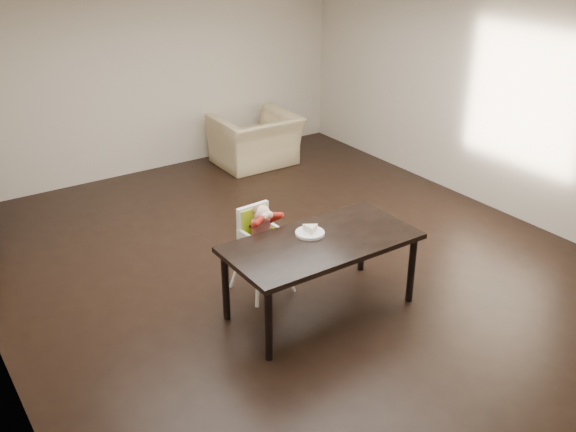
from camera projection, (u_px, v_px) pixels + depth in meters
name	position (u px, v px, depth m)	size (l,w,h in m)	color
ground	(290.00, 262.00, 7.04)	(7.00, 7.00, 0.00)	black
room_walls	(290.00, 96.00, 6.24)	(6.02, 7.02, 2.71)	beige
dining_table	(321.00, 248.00, 5.92)	(1.80, 0.90, 0.75)	black
high_chair	(260.00, 230.00, 6.26)	(0.42, 0.42, 0.94)	white
plate	(310.00, 231.00, 5.99)	(0.31, 0.31, 0.08)	white
armchair	(255.00, 132.00, 9.56)	(1.17, 0.76, 1.02)	tan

